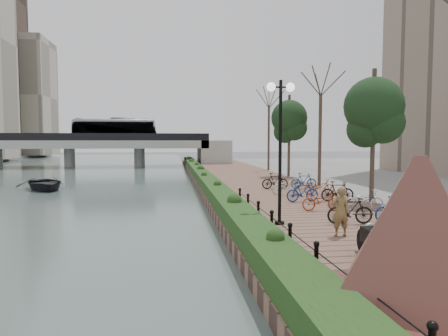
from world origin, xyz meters
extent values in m
plane|color=#59595B|center=(0.00, 0.00, 0.00)|extent=(220.00, 220.00, 0.00)
cube|color=#465853|center=(-15.00, 25.00, 0.01)|extent=(30.00, 130.00, 0.02)
cube|color=brown|center=(4.00, 17.50, 0.25)|extent=(8.00, 75.00, 0.50)
cube|color=#133413|center=(0.60, 20.00, 0.80)|extent=(1.10, 56.00, 0.60)
cylinder|color=black|center=(1.40, -3.00, 0.85)|extent=(0.10, 0.10, 0.70)
cylinder|color=black|center=(1.40, -1.00, 0.85)|extent=(0.10, 0.10, 0.70)
cylinder|color=black|center=(1.40, 1.00, 0.85)|extent=(0.10, 0.10, 0.70)
cylinder|color=black|center=(1.40, 3.00, 0.85)|extent=(0.10, 0.10, 0.70)
cylinder|color=black|center=(1.40, 5.00, 0.85)|extent=(0.10, 0.10, 0.70)
cylinder|color=black|center=(1.40, 7.00, 0.85)|extent=(0.10, 0.10, 0.70)
cylinder|color=black|center=(1.40, 9.00, 0.85)|extent=(0.10, 0.10, 0.70)
cube|color=#4E2A21|center=(2.49, -3.02, 0.60)|extent=(3.37, 3.37, 0.20)
pyramid|color=#4E2A21|center=(2.49, -3.02, 1.99)|extent=(4.46, 4.46, 2.58)
cylinder|color=black|center=(2.06, 4.45, 3.08)|extent=(0.12, 0.12, 5.16)
cylinder|color=black|center=(2.06, 4.45, 5.41)|extent=(0.70, 0.06, 0.06)
sphere|color=white|center=(1.71, 4.45, 5.41)|extent=(0.32, 0.32, 0.32)
sphere|color=white|center=(2.41, 4.45, 5.41)|extent=(0.32, 0.32, 0.32)
imported|color=brown|center=(3.47, 2.41, 1.29)|extent=(0.59, 0.41, 1.58)
imported|color=#A9AAAE|center=(4.60, 1.55, 0.95)|extent=(0.60, 1.72, 0.90)
imported|color=black|center=(4.60, 4.15, 1.00)|extent=(0.47, 1.66, 1.00)
imported|color=#A03517|center=(4.60, 6.75, 0.95)|extent=(0.60, 1.71, 0.90)
imported|color=navy|center=(4.60, 9.35, 1.00)|extent=(0.47, 1.66, 1.00)
imported|color=#A9AAAE|center=(4.60, 11.95, 0.95)|extent=(0.60, 1.71, 0.90)
imported|color=black|center=(4.60, 14.55, 1.00)|extent=(0.47, 1.66, 1.00)
imported|color=#A03517|center=(6.40, 1.55, 0.95)|extent=(0.60, 1.72, 0.90)
imported|color=navy|center=(6.40, 4.15, 1.00)|extent=(0.47, 1.66, 1.00)
imported|color=#A9AAAE|center=(6.40, 6.75, 0.95)|extent=(0.60, 1.71, 0.90)
imported|color=black|center=(6.40, 9.35, 1.00)|extent=(0.47, 1.66, 1.00)
imported|color=#A03517|center=(6.40, 11.95, 0.95)|extent=(0.60, 1.71, 0.90)
imported|color=navy|center=(6.40, 14.55, 1.00)|extent=(0.47, 1.66, 1.00)
cube|color=gray|center=(-15.00, 45.00, 3.00)|extent=(36.00, 8.00, 1.00)
cube|color=black|center=(-15.00, 41.10, 3.95)|extent=(36.00, 0.15, 0.90)
cube|color=black|center=(-15.00, 48.90, 3.95)|extent=(36.00, 0.15, 0.90)
cylinder|color=gray|center=(-15.00, 45.00, 1.25)|extent=(1.40, 1.40, 2.50)
cylinder|color=gray|center=(-6.00, 45.00, 1.25)|extent=(1.40, 1.40, 2.50)
imported|color=silver|center=(-9.10, 45.00, 5.00)|extent=(2.52, 10.77, 3.00)
imported|color=black|center=(-10.74, 20.11, 0.49)|extent=(5.02, 5.56, 0.95)
cube|color=#B4A996|center=(-33.00, 80.00, 12.50)|extent=(12.00, 12.00, 24.00)
camera|label=1|loc=(-1.82, -9.44, 3.54)|focal=32.00mm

